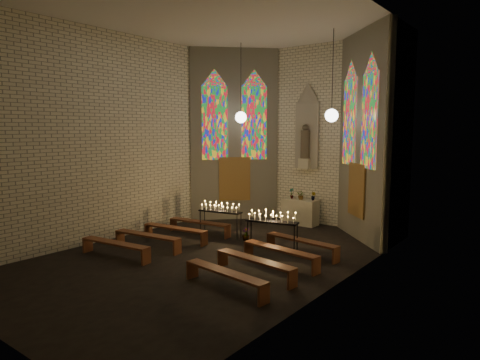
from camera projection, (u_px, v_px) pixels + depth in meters
name	position (u px, v px, depth m)	size (l,w,h in m)	color
floor	(208.00, 257.00, 12.63)	(12.00, 12.00, 0.00)	black
room	(272.00, 130.00, 14.84)	(8.22, 12.43, 7.00)	beige
altar	(300.00, 212.00, 16.86)	(1.40, 0.60, 1.00)	beige
flower_vase_left	(292.00, 193.00, 17.00)	(0.22, 0.15, 0.42)	#4C723F
flower_vase_center	(301.00, 195.00, 16.69)	(0.33, 0.28, 0.36)	#4C723F
flower_vase_right	(313.00, 196.00, 16.54)	(0.19, 0.15, 0.34)	#4C723F
aisle_flower_pot	(246.00, 234.00, 14.45)	(0.24, 0.24, 0.44)	#4C723F
votive_stand_left	(220.00, 209.00, 14.86)	(1.61, 0.65, 1.15)	black
votive_stand_right	(272.00, 219.00, 13.07)	(1.67, 0.74, 1.19)	black
pew_left_0	(199.00, 223.00, 15.33)	(2.48, 0.63, 0.47)	brown
pew_right_0	(301.00, 242.00, 12.81)	(2.48, 0.63, 0.47)	brown
pew_left_1	(175.00, 230.00, 14.38)	(2.48, 0.63, 0.47)	brown
pew_right_1	(280.00, 251.00, 11.86)	(2.48, 0.63, 0.47)	brown
pew_left_2	(147.00, 237.00, 13.44)	(2.48, 0.63, 0.47)	brown
pew_right_2	(255.00, 262.00, 10.92)	(2.48, 0.63, 0.47)	brown
pew_left_3	(115.00, 245.00, 12.49)	(2.48, 0.63, 0.47)	brown
pew_right_3	(225.00, 274.00, 9.97)	(2.48, 0.63, 0.47)	brown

